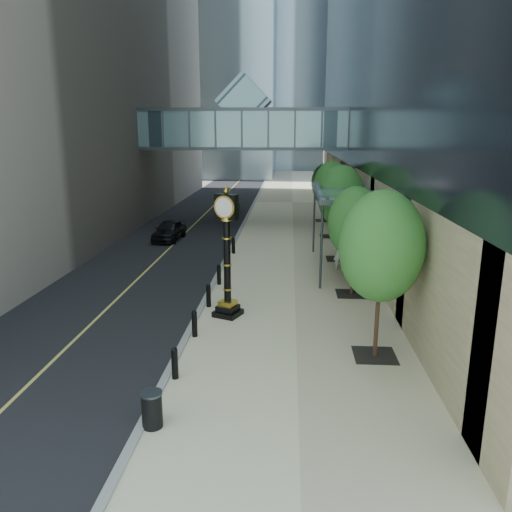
# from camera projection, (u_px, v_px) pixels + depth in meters

# --- Properties ---
(ground) EXTENTS (320.00, 320.00, 0.00)m
(ground) POSITION_uv_depth(u_px,v_px,m) (262.00, 400.00, 14.00)
(ground) COLOR gray
(ground) RESTS_ON ground
(road) EXTENTS (8.00, 180.00, 0.02)m
(road) POSITION_uv_depth(u_px,v_px,m) (217.00, 202.00, 53.17)
(road) COLOR black
(road) RESTS_ON ground
(sidewalk) EXTENTS (8.00, 180.00, 0.06)m
(sidewalk) POSITION_uv_depth(u_px,v_px,m) (292.00, 203.00, 52.65)
(sidewalk) COLOR beige
(sidewalk) RESTS_ON ground
(curb) EXTENTS (0.25, 180.00, 0.07)m
(curb) POSITION_uv_depth(u_px,v_px,m) (255.00, 202.00, 52.90)
(curb) COLOR gray
(curb) RESTS_ON ground
(distant_tower_c) EXTENTS (22.00, 22.00, 65.00)m
(distant_tower_c) POSITION_uv_depth(u_px,v_px,m) (265.00, 26.00, 122.64)
(distant_tower_c) COLOR silver
(distant_tower_c) RESTS_ON ground
(skywalk) EXTENTS (17.00, 4.20, 5.80)m
(skywalk) POSITION_uv_depth(u_px,v_px,m) (244.00, 126.00, 39.42)
(skywalk) COLOR slate
(skywalk) RESTS_ON ground
(entrance_canopy) EXTENTS (3.00, 8.00, 4.38)m
(entrance_canopy) POSITION_uv_depth(u_px,v_px,m) (343.00, 193.00, 26.31)
(entrance_canopy) COLOR #383F44
(entrance_canopy) RESTS_ON ground
(bollard_row) EXTENTS (0.20, 16.20, 0.90)m
(bollard_row) POSITION_uv_depth(u_px,v_px,m) (214.00, 285.00, 22.76)
(bollard_row) COLOR black
(bollard_row) RESTS_ON sidewalk
(street_trees) EXTENTS (2.70, 28.50, 5.55)m
(street_trees) POSITION_uv_depth(u_px,v_px,m) (343.00, 201.00, 27.48)
(street_trees) COLOR black
(street_trees) RESTS_ON sidewalk
(street_clock) EXTENTS (1.27, 1.27, 5.15)m
(street_clock) POSITION_uv_depth(u_px,v_px,m) (227.00, 262.00, 19.75)
(street_clock) COLOR black
(street_clock) RESTS_ON sidewalk
(trash_bin) EXTENTS (0.64, 0.64, 0.90)m
(trash_bin) POSITION_uv_depth(u_px,v_px,m) (152.00, 410.00, 12.55)
(trash_bin) COLOR black
(trash_bin) RESTS_ON sidewalk
(pedestrian) EXTENTS (0.66, 0.45, 1.77)m
(pedestrian) POSITION_uv_depth(u_px,v_px,m) (339.00, 254.00, 26.77)
(pedestrian) COLOR #BAB6AB
(pedestrian) RESTS_ON sidewalk
(car_near) EXTENTS (1.88, 4.14, 1.38)m
(car_near) POSITION_uv_depth(u_px,v_px,m) (169.00, 230.00, 34.45)
(car_near) COLOR black
(car_near) RESTS_ON road
(car_far) EXTENTS (1.73, 4.71, 1.54)m
(car_far) POSITION_uv_depth(u_px,v_px,m) (229.00, 205.00, 45.74)
(car_far) COLOR black
(car_far) RESTS_ON road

